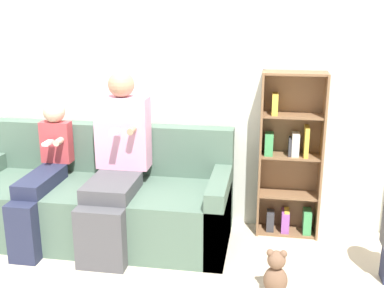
{
  "coord_description": "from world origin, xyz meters",
  "views": [
    {
      "loc": [
        1.28,
        -2.95,
        1.84
      ],
      "look_at": [
        0.7,
        0.56,
        0.81
      ],
      "focal_mm": 45.0,
      "sensor_mm": 36.0,
      "label": 1
    }
  ],
  "objects_px": {
    "adult_seated": "(116,159)",
    "child_seated": "(42,174)",
    "couch": "(99,202)",
    "teddy_bear": "(276,273)",
    "bookshelf": "(290,161)"
  },
  "relations": [
    {
      "from": "couch",
      "to": "adult_seated",
      "type": "height_order",
      "value": "adult_seated"
    },
    {
      "from": "bookshelf",
      "to": "teddy_bear",
      "type": "xyz_separation_m",
      "value": [
        -0.09,
        -0.95,
        -0.47
      ]
    },
    {
      "from": "couch",
      "to": "child_seated",
      "type": "height_order",
      "value": "child_seated"
    },
    {
      "from": "couch",
      "to": "bookshelf",
      "type": "height_order",
      "value": "bookshelf"
    },
    {
      "from": "couch",
      "to": "adult_seated",
      "type": "xyz_separation_m",
      "value": [
        0.19,
        -0.08,
        0.4
      ]
    },
    {
      "from": "adult_seated",
      "to": "bookshelf",
      "type": "relative_size",
      "value": 1.0
    },
    {
      "from": "adult_seated",
      "to": "child_seated",
      "type": "bearing_deg",
      "value": -174.04
    },
    {
      "from": "couch",
      "to": "teddy_bear",
      "type": "height_order",
      "value": "couch"
    },
    {
      "from": "adult_seated",
      "to": "teddy_bear",
      "type": "distance_m",
      "value": 1.46
    },
    {
      "from": "bookshelf",
      "to": "teddy_bear",
      "type": "distance_m",
      "value": 1.06
    },
    {
      "from": "adult_seated",
      "to": "couch",
      "type": "bearing_deg",
      "value": 157.59
    },
    {
      "from": "adult_seated",
      "to": "child_seated",
      "type": "xyz_separation_m",
      "value": [
        -0.59,
        -0.06,
        -0.14
      ]
    },
    {
      "from": "child_seated",
      "to": "teddy_bear",
      "type": "height_order",
      "value": "child_seated"
    },
    {
      "from": "child_seated",
      "to": "teddy_bear",
      "type": "distance_m",
      "value": 1.94
    },
    {
      "from": "couch",
      "to": "teddy_bear",
      "type": "relative_size",
      "value": 6.64
    }
  ]
}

